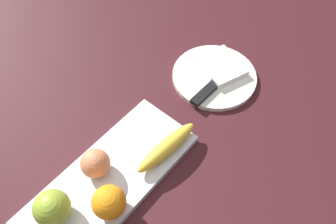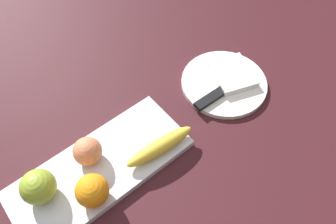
{
  "view_description": "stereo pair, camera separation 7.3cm",
  "coord_description": "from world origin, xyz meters",
  "px_view_note": "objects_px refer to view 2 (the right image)",
  "views": [
    {
      "loc": [
        -0.13,
        -0.29,
        0.65
      ],
      "look_at": [
        0.19,
        -0.02,
        0.05
      ],
      "focal_mm": 34.09,
      "sensor_mm": 36.0,
      "label": 1
    },
    {
      "loc": [
        -0.08,
        -0.34,
        0.65
      ],
      "look_at": [
        0.19,
        -0.02,
        0.05
      ],
      "focal_mm": 34.09,
      "sensor_mm": 36.0,
      "label": 2
    }
  ],
  "objects_px": {
    "apple": "(38,187)",
    "banana": "(160,146)",
    "fruit_tray": "(101,168)",
    "orange_near_apple": "(92,191)",
    "folded_napkin": "(232,74)",
    "peach": "(87,151)",
    "knife": "(215,96)",
    "dinner_plate": "(224,83)"
  },
  "relations": [
    {
      "from": "banana",
      "to": "knife",
      "type": "bearing_deg",
      "value": 14.18
    },
    {
      "from": "apple",
      "to": "banana",
      "type": "height_order",
      "value": "apple"
    },
    {
      "from": "banana",
      "to": "orange_near_apple",
      "type": "xyz_separation_m",
      "value": [
        -0.17,
        0.0,
        0.02
      ]
    },
    {
      "from": "peach",
      "to": "apple",
      "type": "bearing_deg",
      "value": -175.3
    },
    {
      "from": "banana",
      "to": "knife",
      "type": "height_order",
      "value": "banana"
    },
    {
      "from": "orange_near_apple",
      "to": "dinner_plate",
      "type": "distance_m",
      "value": 0.43
    },
    {
      "from": "fruit_tray",
      "to": "dinner_plate",
      "type": "bearing_deg",
      "value": -0.0
    },
    {
      "from": "dinner_plate",
      "to": "folded_napkin",
      "type": "bearing_deg",
      "value": 0.0
    },
    {
      "from": "apple",
      "to": "peach",
      "type": "bearing_deg",
      "value": 4.7
    },
    {
      "from": "orange_near_apple",
      "to": "folded_napkin",
      "type": "bearing_deg",
      "value": 6.42
    },
    {
      "from": "fruit_tray",
      "to": "banana",
      "type": "relative_size",
      "value": 2.37
    },
    {
      "from": "apple",
      "to": "banana",
      "type": "relative_size",
      "value": 0.42
    },
    {
      "from": "orange_near_apple",
      "to": "folded_napkin",
      "type": "relative_size",
      "value": 0.58
    },
    {
      "from": "folded_napkin",
      "to": "knife",
      "type": "xyz_separation_m",
      "value": [
        -0.08,
        -0.02,
        -0.0
      ]
    },
    {
      "from": "orange_near_apple",
      "to": "peach",
      "type": "distance_m",
      "value": 0.09
    },
    {
      "from": "orange_near_apple",
      "to": "fruit_tray",
      "type": "bearing_deg",
      "value": 49.0
    },
    {
      "from": "dinner_plate",
      "to": "peach",
      "type": "bearing_deg",
      "value": 175.47
    },
    {
      "from": "peach",
      "to": "folded_napkin",
      "type": "distance_m",
      "value": 0.42
    },
    {
      "from": "peach",
      "to": "knife",
      "type": "height_order",
      "value": "peach"
    },
    {
      "from": "fruit_tray",
      "to": "peach",
      "type": "relative_size",
      "value": 6.41
    },
    {
      "from": "fruit_tray",
      "to": "banana",
      "type": "bearing_deg",
      "value": -22.85
    },
    {
      "from": "orange_near_apple",
      "to": "dinner_plate",
      "type": "height_order",
      "value": "orange_near_apple"
    },
    {
      "from": "dinner_plate",
      "to": "knife",
      "type": "height_order",
      "value": "knife"
    },
    {
      "from": "peach",
      "to": "knife",
      "type": "relative_size",
      "value": 0.34
    },
    {
      "from": "fruit_tray",
      "to": "folded_napkin",
      "type": "distance_m",
      "value": 0.41
    },
    {
      "from": "fruit_tray",
      "to": "dinner_plate",
      "type": "height_order",
      "value": "fruit_tray"
    },
    {
      "from": "banana",
      "to": "apple",
      "type": "bearing_deg",
      "value": 168.65
    },
    {
      "from": "apple",
      "to": "dinner_plate",
      "type": "relative_size",
      "value": 0.32
    },
    {
      "from": "banana",
      "to": "peach",
      "type": "relative_size",
      "value": 2.71
    },
    {
      "from": "fruit_tray",
      "to": "banana",
      "type": "height_order",
      "value": "banana"
    },
    {
      "from": "fruit_tray",
      "to": "knife",
      "type": "height_order",
      "value": "knife"
    },
    {
      "from": "apple",
      "to": "knife",
      "type": "distance_m",
      "value": 0.45
    },
    {
      "from": "apple",
      "to": "folded_napkin",
      "type": "bearing_deg",
      "value": -2.28
    },
    {
      "from": "apple",
      "to": "banana",
      "type": "distance_m",
      "value": 0.26
    },
    {
      "from": "peach",
      "to": "dinner_plate",
      "type": "height_order",
      "value": "peach"
    },
    {
      "from": "dinner_plate",
      "to": "apple",
      "type": "bearing_deg",
      "value": 177.6
    },
    {
      "from": "orange_near_apple",
      "to": "folded_napkin",
      "type": "distance_m",
      "value": 0.46
    },
    {
      "from": "orange_near_apple",
      "to": "knife",
      "type": "bearing_deg",
      "value": 4.66
    },
    {
      "from": "fruit_tray",
      "to": "folded_napkin",
      "type": "height_order",
      "value": "folded_napkin"
    },
    {
      "from": "banana",
      "to": "knife",
      "type": "xyz_separation_m",
      "value": [
        0.2,
        0.03,
        -0.02
      ]
    },
    {
      "from": "peach",
      "to": "folded_napkin",
      "type": "xyz_separation_m",
      "value": [
        0.41,
        -0.03,
        -0.03
      ]
    },
    {
      "from": "orange_near_apple",
      "to": "banana",
      "type": "bearing_deg",
      "value": -0.47
    }
  ]
}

